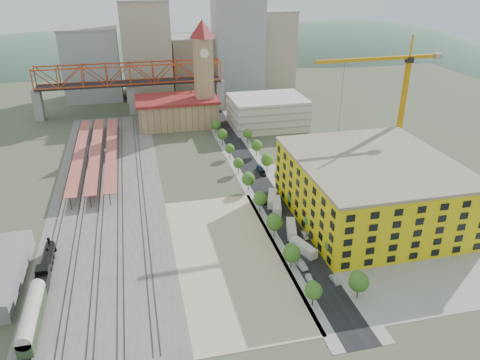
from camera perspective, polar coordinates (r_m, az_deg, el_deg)
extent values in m
plane|color=#474C38|center=(153.06, -2.35, -2.56)|extent=(400.00, 400.00, 0.00)
cube|color=#605E59|center=(167.05, -15.74, -1.05)|extent=(36.00, 165.00, 0.06)
cube|color=tan|center=(125.85, -1.38, -9.25)|extent=(28.00, 67.00, 0.06)
cube|color=black|center=(169.39, 1.99, 0.32)|extent=(12.00, 170.00, 0.06)
cube|color=gray|center=(168.15, 0.18, 0.14)|extent=(3.00, 170.00, 0.04)
cube|color=gray|center=(170.80, 3.77, 0.50)|extent=(3.00, 170.00, 0.04)
cube|color=gray|center=(150.81, 16.25, -4.08)|extent=(50.00, 90.00, 0.06)
cube|color=#382B23|center=(168.64, -20.72, -1.48)|extent=(0.12, 160.00, 0.18)
cube|color=#382B23|center=(168.42, -20.24, -1.44)|extent=(0.12, 160.00, 0.18)
cube|color=#382B23|center=(167.82, -18.71, -1.29)|extent=(0.12, 160.00, 0.18)
cube|color=#382B23|center=(167.65, -18.22, -1.25)|extent=(0.12, 160.00, 0.18)
cube|color=#382B23|center=(167.21, -16.67, -1.10)|extent=(0.12, 160.00, 0.18)
cube|color=#382B23|center=(167.09, -16.18, -1.05)|extent=(0.12, 160.00, 0.18)
cube|color=#382B23|center=(166.81, -14.63, -0.90)|extent=(0.12, 160.00, 0.18)
cube|color=#382B23|center=(166.75, -14.14, -0.85)|extent=(0.12, 160.00, 0.18)
cube|color=#382B23|center=(166.63, -12.24, -0.67)|extent=(0.12, 160.00, 0.18)
cube|color=#382B23|center=(166.62, -11.74, -0.62)|extent=(0.12, 160.00, 0.18)
cube|color=#C1534A|center=(191.77, -18.99, 3.25)|extent=(4.00, 80.00, 0.25)
cylinder|color=black|center=(192.47, -18.91, 2.70)|extent=(0.24, 0.24, 4.00)
cube|color=#C1534A|center=(191.16, -17.21, 3.43)|extent=(4.00, 80.00, 0.25)
cylinder|color=black|center=(191.87, -17.13, 2.88)|extent=(0.24, 0.24, 4.00)
cube|color=#C1534A|center=(190.74, -15.42, 3.61)|extent=(4.00, 80.00, 0.25)
cylinder|color=black|center=(191.46, -15.35, 3.06)|extent=(0.24, 0.24, 4.00)
cube|color=tan|center=(225.75, -7.67, 8.17)|extent=(36.00, 22.00, 12.00)
cube|color=maroon|center=(223.96, -7.77, 9.75)|extent=(38.00, 24.00, 1.20)
cube|color=tan|center=(221.72, -4.42, 11.75)|extent=(8.00, 8.00, 40.00)
pyramid|color=maroon|center=(216.98, -4.67, 18.96)|extent=(12.00, 12.00, 8.00)
cylinder|color=white|center=(214.92, -4.36, 15.14)|extent=(4.00, 0.30, 4.00)
cube|color=silver|center=(221.61, 3.35, 8.29)|extent=(34.00, 26.00, 14.00)
cube|color=gray|center=(250.72, -23.36, 8.40)|extent=(4.00, 6.00, 15.00)
cube|color=gray|center=(250.62, -2.50, 10.43)|extent=(4.00, 6.00, 15.00)
cube|color=gray|center=(246.60, -12.96, 9.57)|extent=(4.00, 6.00, 15.00)
cube|color=black|center=(244.65, -13.15, 11.37)|extent=(90.00, 9.00, 1.00)
cube|color=yellow|center=(145.39, 15.63, -1.14)|extent=(44.00, 50.00, 18.00)
cube|color=gray|center=(141.63, 16.07, 2.27)|extent=(44.60, 50.60, 0.80)
cube|color=#9EA0A3|center=(278.91, -17.58, 13.26)|extent=(30.00, 25.00, 38.00)
cube|color=#B2A58C|center=(272.19, -11.34, 15.15)|extent=(26.00, 22.00, 52.00)
cube|color=gray|center=(291.08, -5.85, 13.92)|extent=(24.00, 24.00, 30.00)
cube|color=#9EA0A3|center=(283.35, -0.25, 16.81)|extent=(28.00, 22.00, 60.00)
cube|color=#B2A58C|center=(295.56, 4.24, 15.53)|extent=(22.00, 20.00, 44.00)
cube|color=brown|center=(299.81, -8.82, 13.69)|extent=(20.00, 20.00, 26.00)
ellipsoid|color=#4C6B59|center=(420.78, -19.99, 4.30)|extent=(396.00, 216.00, 180.00)
ellipsoid|color=#4C6B59|center=(430.63, -3.54, 2.85)|extent=(484.00, 264.00, 220.00)
ellipsoid|color=#4C6B59|center=(456.82, 11.48, 6.66)|extent=(418.00, 228.00, 190.00)
cylinder|color=black|center=(130.28, -22.45, -8.78)|extent=(2.65, 12.73, 2.65)
cube|color=black|center=(124.52, -22.88, -10.44)|extent=(2.97, 3.18, 3.39)
cylinder|color=black|center=(133.74, -22.30, -6.86)|extent=(0.74, 0.74, 1.70)
sphere|color=black|center=(131.33, -22.43, -7.77)|extent=(1.06, 1.06, 1.06)
cone|color=black|center=(137.12, -21.96, -7.69)|extent=(2.76, 1.70, 2.76)
cube|color=black|center=(121.04, -23.13, -11.97)|extent=(2.97, 6.36, 2.97)
cube|color=#283B20|center=(111.99, -23.99, -15.23)|extent=(3.08, 19.09, 3.39)
cylinder|color=#ADA899|center=(110.89, -24.16, -14.51)|extent=(3.29, 19.09, 3.29)
cube|color=orange|center=(175.93, 18.96, 6.93)|extent=(1.43, 1.43, 40.26)
cube|color=black|center=(171.02, 19.96, 13.62)|extent=(2.24, 2.24, 1.79)
cube|color=orange|center=(161.88, 14.88, 14.00)|extent=(34.02, 2.31, 1.07)
cube|color=orange|center=(173.95, 21.51, 13.86)|extent=(10.77, 1.46, 1.07)
cube|color=gray|center=(177.18, 22.94, 13.75)|extent=(2.76, 2.33, 1.79)
cube|color=orange|center=(170.29, 20.18, 15.08)|extent=(0.45, 0.45, 7.16)
cube|color=silver|center=(128.03, 7.73, -8.19)|extent=(5.24, 9.42, 2.50)
cube|color=silver|center=(135.93, 6.27, -5.94)|extent=(4.86, 9.67, 2.56)
cube|color=silver|center=(147.64, 4.48, -3.14)|extent=(4.98, 10.12, 2.68)
cube|color=silver|center=(151.70, 3.94, -2.28)|extent=(5.71, 10.37, 2.75)
imported|color=white|center=(117.65, 8.52, -11.94)|extent=(2.19, 4.39, 1.44)
imported|color=#9D9EA2|center=(122.31, 7.46, -10.20)|extent=(2.42, 5.01, 1.58)
imported|color=black|center=(152.22, 2.72, -2.40)|extent=(3.06, 5.86, 1.57)
imported|color=navy|center=(180.91, -0.08, 2.26)|extent=(2.82, 5.31, 1.47)
imported|color=silver|center=(118.69, 11.54, -11.85)|extent=(1.82, 4.09, 1.36)
imported|color=#949398|center=(134.62, 7.92, -6.66)|extent=(1.82, 4.38, 1.41)
imported|color=black|center=(171.63, 2.79, 0.88)|extent=(2.58, 4.86, 1.30)
imported|color=navy|center=(174.13, 2.53, 1.31)|extent=(2.44, 5.54, 1.58)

